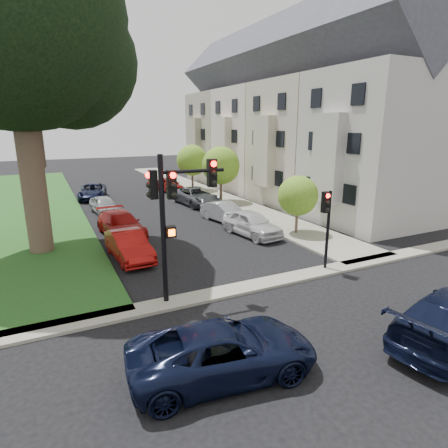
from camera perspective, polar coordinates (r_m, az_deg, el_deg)
name	(u,v)px	position (r m, az deg, el deg)	size (l,w,h in m)	color
ground	(283,307)	(14.40, 8.96, -12.40)	(140.00, 140.00, 0.00)	black
grass_strip	(26,206)	(35.03, -27.96, 2.48)	(8.00, 44.00, 0.12)	#244A19
sidewalk_right	(202,191)	(37.79, -3.43, 5.00)	(3.50, 44.00, 0.12)	slate
sidewalk_cross	(255,285)	(15.88, 4.81, -9.31)	(60.00, 1.00, 0.12)	slate
house_a	(376,119)	(27.13, 22.10, 14.66)	(7.70, 7.55, 15.97)	#A49F99
house_b	(304,120)	(32.68, 12.06, 15.27)	(7.70, 7.55, 15.97)	#BAAB8D
house_c	(257,121)	(38.90, 5.06, 15.42)	(7.70, 7.55, 15.97)	beige
house_d	(224,121)	(45.50, 0.03, 15.40)	(7.70, 7.55, 15.97)	gray
eucalyptus	(10,16)	(21.64, -29.85, 25.74)	(11.67, 10.59, 16.53)	brown
small_tree_a	(298,196)	(22.98, 11.18, 4.25)	(2.42, 2.42, 3.63)	brown
small_tree_b	(221,166)	(32.00, -0.48, 8.89)	(3.20, 3.20, 4.81)	brown
small_tree_c	(192,160)	(38.14, -4.88, 9.65)	(3.09, 3.09, 4.64)	brown
traffic_signal_main	(174,202)	(13.56, -7.68, 3.27)	(2.73, 0.71, 5.59)	black
traffic_signal_secondary	(327,216)	(17.33, 15.37, 1.18)	(0.48, 0.39, 3.74)	black
car_cross_near	(223,351)	(10.57, -0.12, -18.72)	(2.36, 5.12, 1.42)	black
car_parked_0	(252,223)	(22.71, 4.25, 0.08)	(1.79, 4.45, 1.52)	silver
car_parked_1	(225,212)	(25.92, 0.17, 1.80)	(1.44, 4.12, 1.36)	#999BA0
car_parked_2	(196,196)	(31.55, -4.23, 4.24)	(2.43, 5.27, 1.47)	#3F4247
car_parked_3	(170,185)	(38.05, -8.27, 5.94)	(1.70, 4.22, 1.44)	maroon
car_parked_5	(129,246)	(19.31, -14.30, -3.19)	(1.50, 4.31, 1.42)	maroon
car_parked_6	(121,224)	(23.43, -15.44, -0.05)	(2.04, 5.02, 1.46)	maroon
car_parked_7	(104,205)	(29.82, -17.81, 2.78)	(1.55, 3.85, 1.31)	#999BA0
car_parked_8	(93,191)	(36.08, -19.40, 4.71)	(2.28, 4.95, 1.38)	black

